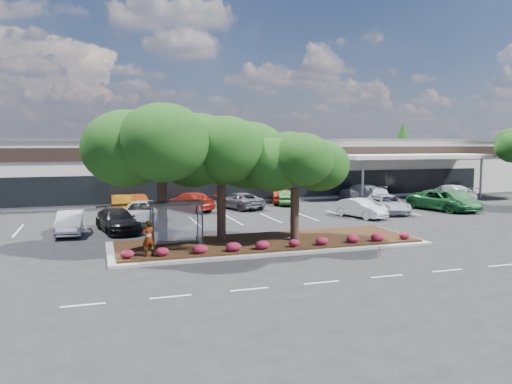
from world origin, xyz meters
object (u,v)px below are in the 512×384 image
object	(u,v)px
car_1	(117,220)
car_0	(70,223)
light_pole	(176,163)
survey_stake	(379,252)

from	to	relation	value
car_1	car_0	bearing A→B (deg)	169.80
light_pole	car_1	size ratio (longest dim) A/B	1.66
survey_stake	car_0	xyz separation A→B (m)	(-14.67, 13.03, 0.15)
car_0	car_1	distance (m)	2.92
car_1	light_pole	bearing A→B (deg)	57.78
survey_stake	light_pole	bearing A→B (deg)	99.84
light_pole	car_1	bearing A→B (deg)	-111.19
survey_stake	car_1	distance (m)	17.57
light_pole	survey_stake	bearing A→B (deg)	-80.16
car_1	survey_stake	bearing A→B (deg)	-59.09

